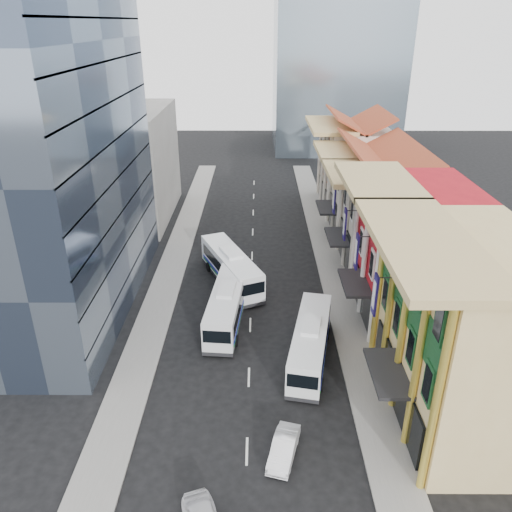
{
  "coord_description": "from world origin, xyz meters",
  "views": [
    {
      "loc": [
        0.65,
        -21.44,
        23.74
      ],
      "look_at": [
        0.49,
        17.24,
        5.53
      ],
      "focal_mm": 35.0,
      "sensor_mm": 36.0,
      "label": 1
    }
  ],
  "objects_px": {
    "sedan_right": "(284,448)",
    "bus_left_near": "(227,305)",
    "office_tower": "(40,141)",
    "bus_left_far": "(231,267)",
    "bus_right": "(310,341)",
    "shophouse_tan": "(469,332)"
  },
  "relations": [
    {
      "from": "sedan_right",
      "to": "shophouse_tan",
      "type": "bearing_deg",
      "value": 35.41
    },
    {
      "from": "shophouse_tan",
      "to": "bus_right",
      "type": "bearing_deg",
      "value": 151.09
    },
    {
      "from": "shophouse_tan",
      "to": "sedan_right",
      "type": "distance_m",
      "value": 13.66
    },
    {
      "from": "bus_left_near",
      "to": "bus_left_far",
      "type": "xyz_separation_m",
      "value": [
        0.0,
        7.16,
        0.07
      ]
    },
    {
      "from": "office_tower",
      "to": "bus_left_far",
      "type": "height_order",
      "value": "office_tower"
    },
    {
      "from": "shophouse_tan",
      "to": "office_tower",
      "type": "relative_size",
      "value": 0.47
    },
    {
      "from": "bus_left_near",
      "to": "bus_right",
      "type": "relative_size",
      "value": 1.03
    },
    {
      "from": "bus_left_far",
      "to": "bus_right",
      "type": "bearing_deg",
      "value": -85.62
    },
    {
      "from": "office_tower",
      "to": "bus_right",
      "type": "relative_size",
      "value": 2.89
    },
    {
      "from": "office_tower",
      "to": "bus_left_far",
      "type": "distance_m",
      "value": 20.32
    },
    {
      "from": "shophouse_tan",
      "to": "office_tower",
      "type": "bearing_deg",
      "value": 155.7
    },
    {
      "from": "bus_right",
      "to": "sedan_right",
      "type": "height_order",
      "value": "bus_right"
    },
    {
      "from": "bus_left_near",
      "to": "shophouse_tan",
      "type": "bearing_deg",
      "value": -28.2
    },
    {
      "from": "office_tower",
      "to": "bus_left_far",
      "type": "bearing_deg",
      "value": 13.69
    },
    {
      "from": "sedan_right",
      "to": "bus_left_near",
      "type": "bearing_deg",
      "value": 120.98
    },
    {
      "from": "bus_left_near",
      "to": "bus_right",
      "type": "xyz_separation_m",
      "value": [
        6.67,
        -5.34,
        -0.05
      ]
    },
    {
      "from": "shophouse_tan",
      "to": "sedan_right",
      "type": "bearing_deg",
      "value": -159.71
    },
    {
      "from": "bus_left_near",
      "to": "bus_right",
      "type": "distance_m",
      "value": 8.54
    },
    {
      "from": "office_tower",
      "to": "sedan_right",
      "type": "height_order",
      "value": "office_tower"
    },
    {
      "from": "office_tower",
      "to": "bus_left_far",
      "type": "relative_size",
      "value": 2.69
    },
    {
      "from": "bus_left_far",
      "to": "bus_right",
      "type": "distance_m",
      "value": 14.17
    },
    {
      "from": "bus_left_near",
      "to": "bus_left_far",
      "type": "bearing_deg",
      "value": 95.05
    }
  ]
}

